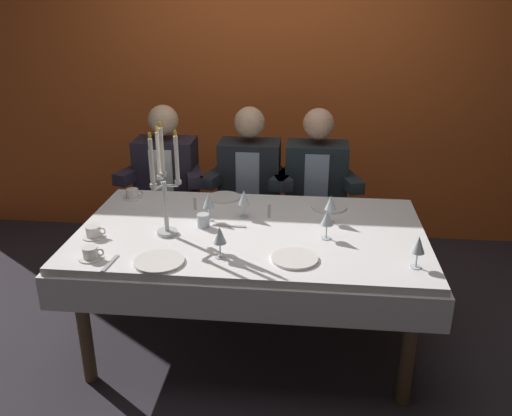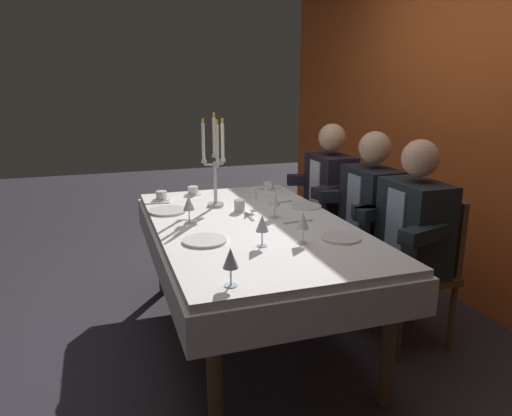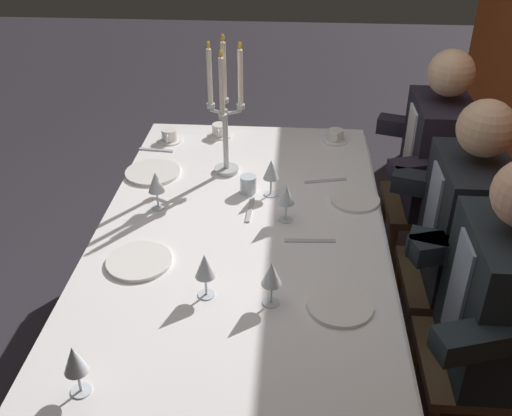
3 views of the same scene
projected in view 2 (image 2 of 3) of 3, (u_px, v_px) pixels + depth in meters
ground_plane at (251, 335)px, 3.02m from camera, size 12.00×12.00×0.00m
back_wall at (488, 112)px, 3.18m from camera, size 6.00×0.12×2.70m
dining_table at (251, 242)px, 2.86m from camera, size 1.94×1.14×0.74m
candelabra at (215, 165)px, 3.13m from camera, size 0.15×0.17×0.62m
dinner_plate_0 at (341, 238)px, 2.53m from camera, size 0.22×0.22×0.01m
dinner_plate_1 at (306, 206)px, 3.17m from camera, size 0.20×0.20×0.01m
dinner_plate_2 at (168, 211)px, 3.06m from camera, size 0.25×0.25×0.01m
dinner_plate_3 at (205, 240)px, 2.49m from camera, size 0.23×0.23×0.01m
wine_glass_0 at (275, 199)px, 2.90m from camera, size 0.07×0.07×0.16m
wine_glass_1 at (262, 224)px, 2.40m from camera, size 0.07×0.07×0.16m
wine_glass_2 at (303, 222)px, 2.44m from camera, size 0.07×0.07×0.16m
wine_glass_3 at (231, 259)px, 1.93m from camera, size 0.07×0.07×0.16m
wine_glass_4 at (189, 204)px, 2.79m from camera, size 0.07×0.07×0.16m
wine_glass_5 at (254, 193)px, 3.06m from camera, size 0.07×0.07×0.16m
water_tumbler_0 at (239, 206)px, 3.06m from camera, size 0.07×0.07×0.08m
coffee_cup_0 at (162, 196)px, 3.37m from camera, size 0.13×0.12×0.06m
coffee_cup_1 at (269, 186)px, 3.67m from camera, size 0.13×0.12×0.06m
coffee_cup_2 at (193, 191)px, 3.52m from camera, size 0.13×0.12×0.06m
knife_0 at (281, 203)px, 3.28m from camera, size 0.06×0.19×0.01m
knife_1 at (298, 222)px, 2.83m from camera, size 0.03×0.19×0.01m
fork_2 at (157, 203)px, 3.26m from camera, size 0.03×0.17×0.01m
knife_3 at (249, 216)px, 2.95m from camera, size 0.19×0.03×0.01m
seated_diner_0 at (331, 188)px, 3.74m from camera, size 0.63×0.48×1.24m
seated_diner_1 at (372, 207)px, 3.19m from camera, size 0.63×0.48×1.24m
seated_diner_2 at (415, 226)px, 2.77m from camera, size 0.63×0.48×1.24m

